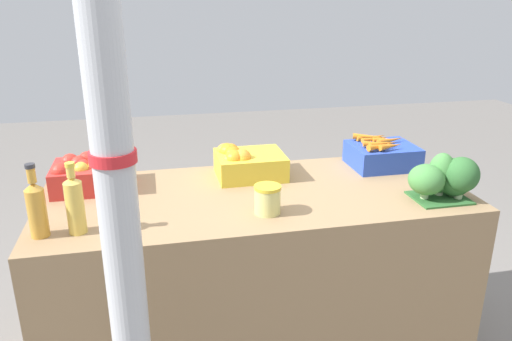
% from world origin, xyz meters
% --- Properties ---
extents(market_table, '(1.78, 0.76, 0.83)m').
position_xyz_m(market_table, '(0.00, 0.00, 0.41)').
color(market_table, '#937551').
rests_on(market_table, ground_plane).
extents(support_pole, '(0.12, 0.12, 2.27)m').
position_xyz_m(support_pole, '(-0.51, -0.71, 1.14)').
color(support_pole, '#B7BABF').
rests_on(support_pole, ground_plane).
extents(apple_crate, '(0.30, 0.26, 0.15)m').
position_xyz_m(apple_crate, '(-0.69, 0.21, 0.89)').
color(apple_crate, red).
rests_on(apple_crate, market_table).
extents(orange_crate, '(0.30, 0.26, 0.15)m').
position_xyz_m(orange_crate, '(-0.01, 0.21, 0.90)').
color(orange_crate, gold).
rests_on(orange_crate, market_table).
extents(carrot_crate, '(0.30, 0.26, 0.14)m').
position_xyz_m(carrot_crate, '(0.67, 0.21, 0.89)').
color(carrot_crate, '#2847B7').
rests_on(carrot_crate, market_table).
extents(broccoli_pile, '(0.28, 0.19, 0.19)m').
position_xyz_m(broccoli_pile, '(0.75, -0.22, 0.92)').
color(broccoli_pile, '#2D602D').
rests_on(broccoli_pile, market_table).
extents(juice_bottle_amber, '(0.06, 0.06, 0.27)m').
position_xyz_m(juice_bottle_amber, '(-0.82, -0.23, 0.93)').
color(juice_bottle_amber, gold).
rests_on(juice_bottle_amber, market_table).
extents(juice_bottle_golden, '(0.06, 0.06, 0.26)m').
position_xyz_m(juice_bottle_golden, '(-0.69, -0.23, 0.94)').
color(juice_bottle_golden, gold).
rests_on(juice_bottle_golden, market_table).
extents(pickle_jar, '(0.10, 0.10, 0.11)m').
position_xyz_m(pickle_jar, '(0.00, -0.21, 0.88)').
color(pickle_jar, '#D1CC75').
rests_on(pickle_jar, market_table).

